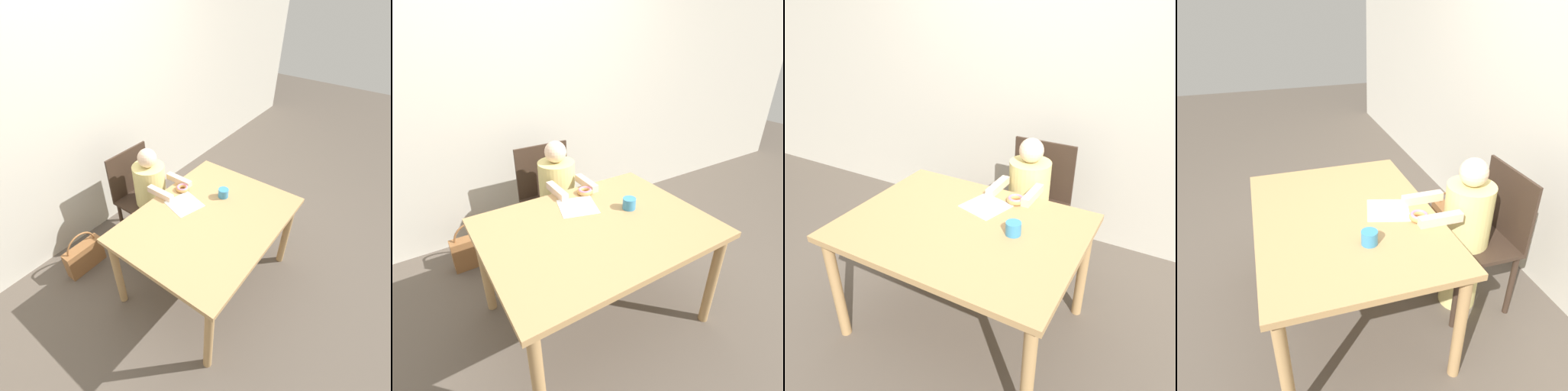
# 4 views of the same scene
# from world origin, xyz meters

# --- Properties ---
(ground_plane) EXTENTS (12.00, 12.00, 0.00)m
(ground_plane) POSITION_xyz_m (0.00, 0.00, 0.00)
(ground_plane) COLOR brown
(wall_back) EXTENTS (8.00, 0.05, 2.50)m
(wall_back) POSITION_xyz_m (0.00, 1.32, 1.25)
(wall_back) COLOR beige
(wall_back) RESTS_ON ground_plane
(dining_table) EXTENTS (1.29, 0.97, 0.72)m
(dining_table) POSITION_xyz_m (0.00, 0.00, 0.63)
(dining_table) COLOR tan
(dining_table) RESTS_ON ground_plane
(chair) EXTENTS (0.46, 0.44, 0.90)m
(chair) POSITION_xyz_m (0.10, 0.82, 0.48)
(chair) COLOR #38281E
(chair) RESTS_ON ground_plane
(child_figure) EXTENTS (0.29, 0.50, 1.01)m
(child_figure) POSITION_xyz_m (0.10, 0.70, 0.50)
(child_figure) COLOR #E0D17F
(child_figure) RESTS_ON ground_plane
(donut) EXTENTS (0.11, 0.11, 0.04)m
(donut) POSITION_xyz_m (0.15, 0.37, 0.74)
(donut) COLOR tan
(donut) RESTS_ON dining_table
(napkin) EXTENTS (0.29, 0.29, 0.00)m
(napkin) POSITION_xyz_m (0.01, 0.24, 0.72)
(napkin) COLOR white
(napkin) RESTS_ON dining_table
(handbag) EXTENTS (0.35, 0.10, 0.41)m
(handbag) POSITION_xyz_m (-0.55, 0.94, 0.15)
(handbag) COLOR brown
(handbag) RESTS_ON ground_plane
(cup) EXTENTS (0.08, 0.08, 0.07)m
(cup) POSITION_xyz_m (0.28, 0.05, 0.75)
(cup) COLOR teal
(cup) RESTS_ON dining_table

